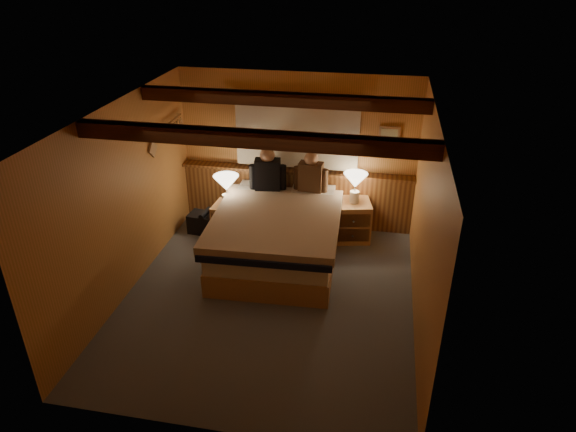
% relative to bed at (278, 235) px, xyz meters
% --- Properties ---
extents(floor, '(4.20, 4.20, 0.00)m').
position_rel_bed_xyz_m(floor, '(0.07, -0.89, -0.39)').
color(floor, '#4F555E').
rests_on(floor, ground).
extents(ceiling, '(4.20, 4.20, 0.00)m').
position_rel_bed_xyz_m(ceiling, '(0.07, -0.89, 2.01)').
color(ceiling, tan).
rests_on(ceiling, wall_back).
extents(wall_back, '(3.60, 0.00, 3.60)m').
position_rel_bed_xyz_m(wall_back, '(0.07, 1.21, 0.81)').
color(wall_back, '#CA8148').
rests_on(wall_back, floor).
extents(wall_left, '(0.00, 4.20, 4.20)m').
position_rel_bed_xyz_m(wall_left, '(-1.73, -0.89, 0.81)').
color(wall_left, '#CA8148').
rests_on(wall_left, floor).
extents(wall_right, '(0.00, 4.20, 4.20)m').
position_rel_bed_xyz_m(wall_right, '(1.87, -0.89, 0.81)').
color(wall_right, '#CA8148').
rests_on(wall_right, floor).
extents(wall_front, '(3.60, 0.00, 3.60)m').
position_rel_bed_xyz_m(wall_front, '(0.07, -2.99, 0.81)').
color(wall_front, '#CA8148').
rests_on(wall_front, floor).
extents(wainscot, '(3.60, 0.23, 0.94)m').
position_rel_bed_xyz_m(wainscot, '(0.07, 1.14, 0.10)').
color(wainscot, brown).
rests_on(wainscot, wall_back).
extents(curtain_window, '(2.18, 0.09, 1.11)m').
position_rel_bed_xyz_m(curtain_window, '(0.07, 1.14, 1.13)').
color(curtain_window, '#492212').
rests_on(curtain_window, wall_back).
extents(ceiling_beams, '(3.60, 1.65, 0.16)m').
position_rel_bed_xyz_m(ceiling_beams, '(0.07, -0.74, 1.92)').
color(ceiling_beams, '#492212').
rests_on(ceiling_beams, ceiling).
extents(coat_rail, '(0.05, 0.55, 0.24)m').
position_rel_bed_xyz_m(coat_rail, '(-1.65, 0.68, 1.28)').
color(coat_rail, silver).
rests_on(coat_rail, wall_left).
extents(framed_print, '(0.30, 0.04, 0.25)m').
position_rel_bed_xyz_m(framed_print, '(1.42, 1.18, 1.16)').
color(framed_print, tan).
rests_on(framed_print, wall_back).
extents(bed, '(1.78, 2.25, 0.75)m').
position_rel_bed_xyz_m(bed, '(0.00, 0.00, 0.00)').
color(bed, tan).
rests_on(bed, floor).
extents(nightstand_left, '(0.50, 0.46, 0.53)m').
position_rel_bed_xyz_m(nightstand_left, '(-0.85, 0.54, -0.13)').
color(nightstand_left, tan).
rests_on(nightstand_left, floor).
extents(nightstand_right, '(0.65, 0.60, 0.61)m').
position_rel_bed_xyz_m(nightstand_right, '(0.96, 0.80, -0.08)').
color(nightstand_right, tan).
rests_on(nightstand_right, floor).
extents(lamp_left, '(0.38, 0.38, 0.49)m').
position_rel_bed_xyz_m(lamp_left, '(-0.87, 0.50, 0.48)').
color(lamp_left, white).
rests_on(lamp_left, nightstand_left).
extents(lamp_right, '(0.35, 0.35, 0.46)m').
position_rel_bed_xyz_m(lamp_right, '(0.99, 0.81, 0.54)').
color(lamp_right, white).
rests_on(lamp_right, nightstand_right).
extents(person_left, '(0.55, 0.27, 0.67)m').
position_rel_bed_xyz_m(person_left, '(-0.30, 0.75, 0.62)').
color(person_left, black).
rests_on(person_left, bed).
extents(person_right, '(0.52, 0.23, 0.63)m').
position_rel_bed_xyz_m(person_right, '(0.33, 0.82, 0.60)').
color(person_right, '#492F1D').
rests_on(person_right, bed).
extents(duffel_bag, '(0.54, 0.36, 0.37)m').
position_rel_bed_xyz_m(duffel_bag, '(-1.26, 0.57, -0.23)').
color(duffel_bag, black).
rests_on(duffel_bag, floor).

